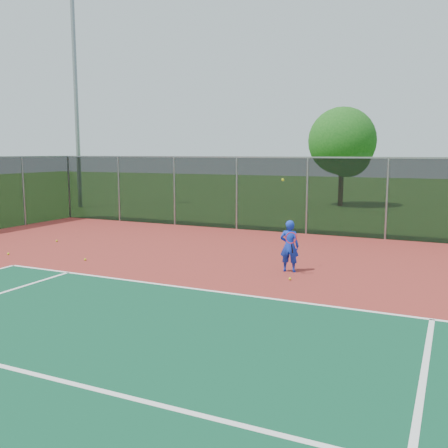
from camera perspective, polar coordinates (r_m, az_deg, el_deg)
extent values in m
plane|color=#2B5B1A|center=(8.04, 6.80, -15.35)|extent=(120.00, 120.00, 0.00)
cube|color=maroon|center=(9.83, 10.51, -10.92)|extent=(30.00, 20.00, 0.02)
cube|color=white|center=(10.52, 22.70, -10.03)|extent=(22.00, 0.10, 0.00)
cube|color=black|center=(19.23, 18.11, 2.74)|extent=(30.00, 0.04, 3.00)
cube|color=gray|center=(19.16, 18.31, 7.21)|extent=(30.00, 0.06, 0.06)
imported|color=#1432C2|center=(13.48, 7.49, -2.51)|extent=(0.54, 0.39, 1.40)
cylinder|color=black|center=(13.21, 7.78, -2.80)|extent=(0.03, 0.15, 0.27)
torus|color=#A51414|center=(13.06, 7.68, -1.58)|extent=(0.30, 0.13, 0.29)
sphere|color=#CBD919|center=(13.44, 6.74, 5.05)|extent=(0.07, 0.07, 0.07)
sphere|color=#CBD919|center=(17.06, -23.42, -3.15)|extent=(0.07, 0.07, 0.07)
sphere|color=#CBD919|center=(18.92, -18.58, -1.84)|extent=(0.07, 0.07, 0.07)
sphere|color=#CBD919|center=(15.41, -15.58, -3.92)|extent=(0.07, 0.07, 0.07)
sphere|color=#CBD919|center=(12.73, 7.55, -6.22)|extent=(0.07, 0.07, 0.07)
cylinder|color=gray|center=(30.78, -16.54, 13.32)|extent=(0.24, 0.24, 12.29)
cylinder|color=#382314|center=(30.90, 13.20, 4.10)|extent=(0.30, 0.30, 2.26)
sphere|color=#174E15|center=(30.84, 13.36, 9.22)|extent=(4.02, 4.02, 4.02)
sphere|color=#174E15|center=(30.46, 13.95, 7.80)|extent=(2.76, 2.76, 2.76)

